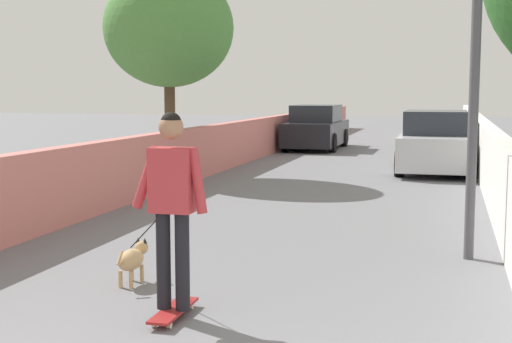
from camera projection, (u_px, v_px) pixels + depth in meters
The scene contains 10 objects.
ground_plane at pixel (344, 176), 17.05m from camera, with size 80.00×80.00×0.00m, color slate.
wall_left at pixel (188, 155), 15.92m from camera, with size 48.00×0.30×1.19m, color #CC726B.
fence_right at pixel (491, 161), 14.21m from camera, with size 48.00×0.30×1.29m, color silver.
tree_left_near at pixel (169, 29), 16.76m from camera, with size 3.08×3.08×4.92m.
lamp_post at pixel (476, 28), 8.33m from camera, with size 0.36×0.36×4.02m.
skateboard at pixel (174, 311), 6.39m from camera, with size 0.80×0.21×0.08m.
person_skateboarder at pixel (172, 194), 6.27m from camera, with size 0.23×0.71×1.77m.
dog at pixel (133, 259), 7.50m from camera, with size 1.27×0.97×1.06m.
car_near at pixel (435, 144), 17.80m from camera, with size 4.03×1.80×1.54m.
car_far at pixel (316, 128), 24.88m from camera, with size 4.31×1.80×1.54m.
Camera 1 is at (-2.89, -2.42, 2.04)m, focal length 49.70 mm.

